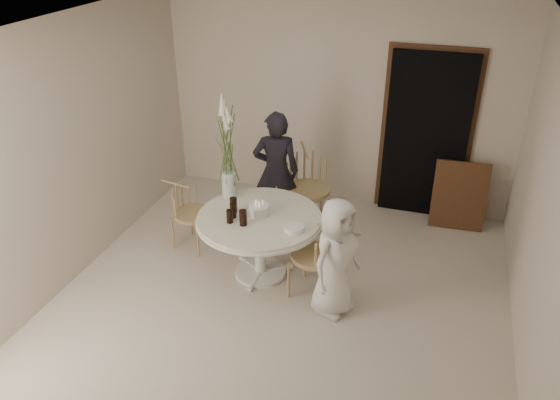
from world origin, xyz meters
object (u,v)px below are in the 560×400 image
(table, at_px, (260,225))
(boy, at_px, (336,258))
(chair_left, at_px, (185,206))
(birthday_cake, at_px, (259,210))
(chair_right, at_px, (326,251))
(girl, at_px, (276,172))
(chair_far, at_px, (306,178))
(flower_vase, at_px, (228,152))

(table, distance_m, boy, 0.95)
(table, relative_size, chair_left, 1.71)
(chair_left, bearing_deg, birthday_cake, -95.10)
(chair_right, xyz_separation_m, girl, (-0.90, 1.16, 0.21))
(chair_far, height_order, chair_left, chair_far)
(chair_far, relative_size, birthday_cake, 4.32)
(chair_far, bearing_deg, flower_vase, -148.59)
(table, xyz_separation_m, chair_right, (0.75, -0.16, -0.07))
(chair_far, distance_m, boy, 1.73)
(chair_left, bearing_deg, chair_right, -94.41)
(boy, relative_size, flower_vase, 1.03)
(girl, xyz_separation_m, flower_vase, (-0.31, -0.70, 0.50))
(chair_right, distance_m, birthday_cake, 0.83)
(chair_right, bearing_deg, birthday_cake, -94.71)
(birthday_cake, height_order, flower_vase, flower_vase)
(girl, relative_size, birthday_cake, 6.82)
(flower_vase, bearing_deg, chair_left, 178.16)
(chair_far, relative_size, flower_vase, 0.80)
(table, xyz_separation_m, birthday_cake, (-0.02, 0.04, 0.17))
(chair_right, height_order, flower_vase, flower_vase)
(chair_right, distance_m, girl, 1.49)
(boy, bearing_deg, chair_far, 50.25)
(girl, bearing_deg, chair_right, 111.24)
(chair_far, relative_size, girl, 0.63)
(table, distance_m, chair_left, 1.09)
(girl, xyz_separation_m, boy, (1.04, -1.35, -0.14))
(boy, xyz_separation_m, flower_vase, (-1.35, 0.65, 0.65))
(chair_left, relative_size, boy, 0.63)
(table, height_order, boy, boy)
(chair_right, distance_m, boy, 0.24)
(chair_right, xyz_separation_m, flower_vase, (-1.21, 0.46, 0.71))
(chair_far, bearing_deg, boy, -89.83)
(chair_right, height_order, boy, boy)
(girl, xyz_separation_m, birthday_cake, (0.13, -0.97, 0.02))
(birthday_cake, distance_m, flower_vase, 0.70)
(table, relative_size, girl, 0.88)
(birthday_cake, bearing_deg, chair_left, 164.27)
(chair_right, bearing_deg, flower_vase, -101.48)
(table, relative_size, birthday_cake, 5.98)
(chair_far, height_order, birthday_cake, chair_far)
(chair_right, height_order, girl, girl)
(table, xyz_separation_m, chair_left, (-1.04, 0.32, -0.11))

